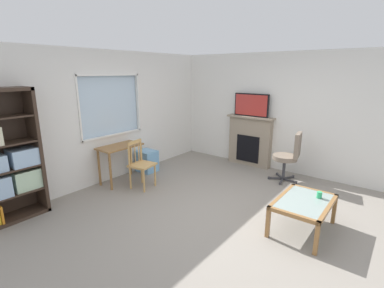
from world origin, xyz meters
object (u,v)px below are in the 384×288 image
(coffee_table, at_px, (304,205))
(office_chair, at_px, (290,154))
(tv, at_px, (251,105))
(sippy_cup, at_px, (319,195))
(desk_under_window, at_px, (120,152))
(fireplace, at_px, (250,141))
(bookshelf, at_px, (4,163))
(wooden_chair, at_px, (141,164))
(plastic_drawer_unit, at_px, (147,161))

(coffee_table, bearing_deg, office_chair, 25.59)
(tv, xyz_separation_m, sippy_cup, (-1.88, -2.02, -0.92))
(tv, bearing_deg, desk_under_window, 148.96)
(fireplace, height_order, tv, tv)
(desk_under_window, relative_size, sippy_cup, 9.52)
(tv, bearing_deg, office_chair, -111.18)
(office_chair, bearing_deg, coffee_table, -154.41)
(bookshelf, height_order, coffee_table, bookshelf)
(fireplace, distance_m, office_chair, 1.17)
(coffee_table, bearing_deg, fireplace, 41.86)
(fireplace, bearing_deg, desk_under_window, 149.14)
(office_chair, bearing_deg, wooden_chair, 134.23)
(office_chair, distance_m, sippy_cup, 1.73)
(bookshelf, distance_m, sippy_cup, 4.48)
(plastic_drawer_unit, height_order, sippy_cup, sippy_cup)
(tv, bearing_deg, wooden_chair, 157.85)
(wooden_chair, height_order, coffee_table, wooden_chair)
(tv, height_order, coffee_table, tv)
(tv, relative_size, office_chair, 0.82)
(office_chair, distance_m, coffee_table, 1.85)
(bookshelf, bearing_deg, coffee_table, -56.01)
(desk_under_window, relative_size, wooden_chair, 0.95)
(wooden_chair, distance_m, office_chair, 2.91)
(fireplace, bearing_deg, tv, 180.00)
(fireplace, bearing_deg, sippy_cup, -133.21)
(sippy_cup, bearing_deg, coffee_table, 146.34)
(tv, distance_m, office_chair, 1.45)
(fireplace, xyz_separation_m, coffee_table, (-2.10, -1.89, -0.20))
(plastic_drawer_unit, bearing_deg, desk_under_window, -176.11)
(sippy_cup, bearing_deg, plastic_drawer_unit, 88.38)
(desk_under_window, xyz_separation_m, coffee_table, (0.43, -3.40, -0.23))
(wooden_chair, relative_size, sippy_cup, 10.00)
(desk_under_window, bearing_deg, office_chair, -51.18)
(wooden_chair, distance_m, coffee_table, 2.91)
(wooden_chair, bearing_deg, tv, -22.15)
(plastic_drawer_unit, distance_m, fireplace, 2.41)
(bookshelf, xyz_separation_m, tv, (4.45, -1.62, 0.53))
(bookshelf, distance_m, coffee_table, 4.26)
(coffee_table, bearing_deg, wooden_chair, 97.26)
(sippy_cup, bearing_deg, tv, 47.06)
(desk_under_window, height_order, sippy_cup, desk_under_window)
(desk_under_window, height_order, plastic_drawer_unit, desk_under_window)
(plastic_drawer_unit, xyz_separation_m, office_chair, (1.36, -2.65, 0.32))
(desk_under_window, height_order, office_chair, office_chair)
(coffee_table, xyz_separation_m, sippy_cup, (0.20, -0.14, 0.11))
(tv, bearing_deg, coffee_table, -137.89)
(plastic_drawer_unit, relative_size, sippy_cup, 5.21)
(fireplace, relative_size, tv, 1.42)
(wooden_chair, bearing_deg, desk_under_window, 96.81)
(office_chair, relative_size, sippy_cup, 11.11)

